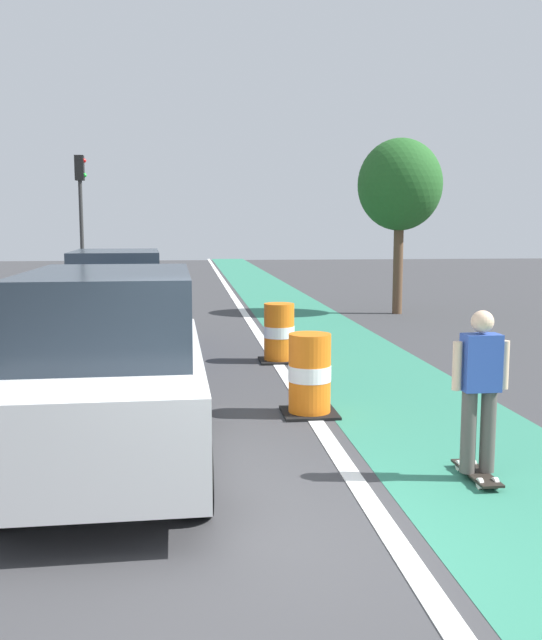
{
  "coord_description": "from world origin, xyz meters",
  "views": [
    {
      "loc": [
        -0.7,
        -4.95,
        2.48
      ],
      "look_at": [
        0.52,
        5.5,
        1.1
      ],
      "focal_mm": 39.62,
      "sensor_mm": 36.0,
      "label": 1
    }
  ],
  "objects_px": {
    "parked_suv_nearest": "(111,368)",
    "parked_suv_second": "(117,302)",
    "traffic_barrel_front": "(310,375)",
    "street_tree_sidewalk": "(400,186)",
    "skateboarder_on_lane": "(480,389)",
    "traffic_barrel_mid": "(279,333)",
    "traffic_light_corner": "(81,200)"
  },
  "relations": [
    {
      "from": "traffic_barrel_front",
      "to": "skateboarder_on_lane",
      "type": "bearing_deg",
      "value": -64.86
    },
    {
      "from": "skateboarder_on_lane",
      "to": "street_tree_sidewalk",
      "type": "distance_m",
      "value": 14.03
    },
    {
      "from": "street_tree_sidewalk",
      "to": "traffic_light_corner",
      "type": "bearing_deg",
      "value": 144.68
    },
    {
      "from": "parked_suv_second",
      "to": "traffic_light_corner",
      "type": "xyz_separation_m",
      "value": [
        -2.5,
        12.89,
        2.47
      ]
    },
    {
      "from": "parked_suv_second",
      "to": "traffic_barrel_front",
      "type": "distance_m",
      "value": 5.74
    },
    {
      "from": "traffic_light_corner",
      "to": "traffic_barrel_front",
      "type": "bearing_deg",
      "value": -72.9
    },
    {
      "from": "parked_suv_second",
      "to": "traffic_light_corner",
      "type": "bearing_deg",
      "value": 100.97
    },
    {
      "from": "parked_suv_nearest",
      "to": "traffic_barrel_mid",
      "type": "distance_m",
      "value": 6.08
    },
    {
      "from": "parked_suv_second",
      "to": "traffic_barrel_front",
      "type": "xyz_separation_m",
      "value": [
        2.97,
        -4.88,
        -0.5
      ]
    },
    {
      "from": "skateboarder_on_lane",
      "to": "parked_suv_nearest",
      "type": "bearing_deg",
      "value": 166.57
    },
    {
      "from": "parked_suv_nearest",
      "to": "traffic_light_corner",
      "type": "distance_m",
      "value": 19.93
    },
    {
      "from": "parked_suv_nearest",
      "to": "parked_suv_second",
      "type": "relative_size",
      "value": 0.99
    },
    {
      "from": "parked_suv_second",
      "to": "traffic_barrel_mid",
      "type": "distance_m",
      "value": 3.28
    },
    {
      "from": "skateboarder_on_lane",
      "to": "traffic_light_corner",
      "type": "height_order",
      "value": "traffic_light_corner"
    },
    {
      "from": "skateboarder_on_lane",
      "to": "traffic_barrel_front",
      "type": "distance_m",
      "value": 2.92
    },
    {
      "from": "traffic_barrel_mid",
      "to": "parked_suv_nearest",
      "type": "bearing_deg",
      "value": -114.02
    },
    {
      "from": "traffic_barrel_front",
      "to": "street_tree_sidewalk",
      "type": "distance_m",
      "value": 12.05
    },
    {
      "from": "parked_suv_second",
      "to": "traffic_barrel_front",
      "type": "relative_size",
      "value": 4.31
    },
    {
      "from": "traffic_barrel_front",
      "to": "traffic_barrel_mid",
      "type": "xyz_separation_m",
      "value": [
        0.07,
        3.77,
        0.0
      ]
    },
    {
      "from": "traffic_barrel_mid",
      "to": "street_tree_sidewalk",
      "type": "bearing_deg",
      "value": 58.03
    },
    {
      "from": "parked_suv_nearest",
      "to": "street_tree_sidewalk",
      "type": "bearing_deg",
      "value": 61.39
    },
    {
      "from": "traffic_light_corner",
      "to": "parked_suv_second",
      "type": "bearing_deg",
      "value": -79.03
    },
    {
      "from": "traffic_barrel_mid",
      "to": "traffic_barrel_front",
      "type": "bearing_deg",
      "value": -91.14
    },
    {
      "from": "parked_suv_nearest",
      "to": "parked_suv_second",
      "type": "height_order",
      "value": "same"
    },
    {
      "from": "skateboarder_on_lane",
      "to": "traffic_barrel_mid",
      "type": "relative_size",
      "value": 1.55
    },
    {
      "from": "skateboarder_on_lane",
      "to": "parked_suv_second",
      "type": "xyz_separation_m",
      "value": [
        -4.2,
        7.5,
        0.12
      ]
    },
    {
      "from": "skateboarder_on_lane",
      "to": "traffic_barrel_mid",
      "type": "xyz_separation_m",
      "value": [
        -1.15,
        6.39,
        -0.38
      ]
    },
    {
      "from": "traffic_barrel_front",
      "to": "traffic_barrel_mid",
      "type": "bearing_deg",
      "value": 88.86
    },
    {
      "from": "traffic_barrel_front",
      "to": "traffic_barrel_mid",
      "type": "distance_m",
      "value": 3.78
    },
    {
      "from": "traffic_barrel_front",
      "to": "traffic_light_corner",
      "type": "relative_size",
      "value": 0.21
    },
    {
      "from": "skateboarder_on_lane",
      "to": "street_tree_sidewalk",
      "type": "height_order",
      "value": "street_tree_sidewalk"
    },
    {
      "from": "parked_suv_second",
      "to": "traffic_barrel_front",
      "type": "height_order",
      "value": "parked_suv_second"
    }
  ]
}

